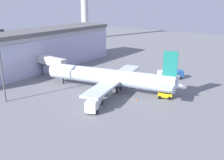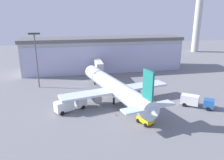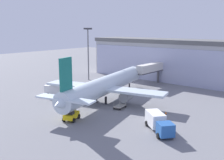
# 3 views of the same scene
# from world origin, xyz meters

# --- Properties ---
(ground) EXTENTS (240.00, 240.00, 0.00)m
(ground) POSITION_xyz_m (0.00, 0.00, 0.00)
(ground) COLOR slate
(terminal_building) EXTENTS (60.19, 12.79, 12.60)m
(terminal_building) POSITION_xyz_m (0.00, 38.77, 6.30)
(terminal_building) COLOR #ABABAB
(terminal_building) RESTS_ON ground
(jet_bridge) EXTENTS (2.48, 11.22, 6.05)m
(jet_bridge) POSITION_xyz_m (-3.63, 27.74, 4.65)
(jet_bridge) COLOR silver
(jet_bridge) RESTS_ON ground
(control_tower) EXTENTS (6.89, 6.89, 40.42)m
(control_tower) POSITION_xyz_m (58.74, 70.72, 23.46)
(control_tower) COLOR #BABABA
(control_tower) RESTS_ON ground
(apron_light_mast) EXTENTS (3.20, 0.40, 16.01)m
(apron_light_mast) POSITION_xyz_m (-22.36, 21.51, 9.69)
(apron_light_mast) COLOR #59595E
(apron_light_mast) RESTS_ON ground
(airplane) EXTENTS (28.03, 36.21, 11.20)m
(airplane) POSITION_xyz_m (-2.49, 6.81, 3.52)
(airplane) COLOR silver
(airplane) RESTS_ON ground
(catering_truck) EXTENTS (7.51, 5.23, 2.65)m
(catering_truck) POSITION_xyz_m (-13.68, 2.84, 1.47)
(catering_truck) COLOR silver
(catering_truck) RESTS_ON ground
(fuel_truck) EXTENTS (7.08, 6.27, 2.65)m
(fuel_truck) POSITION_xyz_m (15.37, -0.85, 1.47)
(fuel_truck) COLOR #2659A5
(fuel_truck) RESTS_ON ground
(baggage_cart) EXTENTS (2.01, 3.01, 1.50)m
(baggage_cart) POSITION_xyz_m (3.40, 4.50, 0.50)
(baggage_cart) COLOR #9E998C
(baggage_cart) RESTS_ON ground
(pushback_tug) EXTENTS (3.18, 3.65, 2.30)m
(pushback_tug) POSITION_xyz_m (1.02, -6.39, 0.97)
(pushback_tug) COLOR yellow
(pushback_tug) RESTS_ON ground
(safety_cone_nose) EXTENTS (0.36, 0.36, 0.55)m
(safety_cone_nose) POSITION_xyz_m (-4.07, -1.71, 0.28)
(safety_cone_nose) COLOR orange
(safety_cone_nose) RESTS_ON ground
(safety_cone_wingtip) EXTENTS (0.36, 0.36, 0.55)m
(safety_cone_wingtip) POSITION_xyz_m (12.29, 7.41, 0.28)
(safety_cone_wingtip) COLOR orange
(safety_cone_wingtip) RESTS_ON ground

